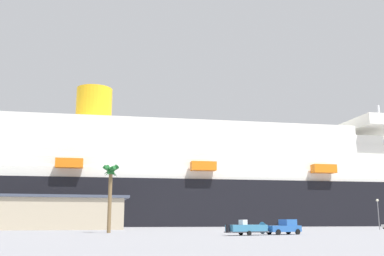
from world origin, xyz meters
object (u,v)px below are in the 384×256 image
object	(u,v)px
small_boat_on_trailer	(250,228)
parked_car_black_coupe	(284,225)
street_lamp	(378,209)
palm_tree	(111,180)
cruise_ship	(202,184)
pickup_truck	(284,227)

from	to	relation	value
small_boat_on_trailer	parked_car_black_coupe	xyz separation A→B (m)	(26.97, 41.48, -0.13)
small_boat_on_trailer	street_lamp	bearing A→B (deg)	31.45
palm_tree	parked_car_black_coupe	distance (m)	51.54
small_boat_on_trailer	street_lamp	size ratio (longest dim) A/B	1.24
cruise_ship	parked_car_black_coupe	world-z (taller)	cruise_ship
cruise_ship	small_boat_on_trailer	size ratio (longest dim) A/B	33.85
pickup_truck	small_boat_on_trailer	distance (m)	6.24
cruise_ship	parked_car_black_coupe	bearing A→B (deg)	-84.59
pickup_truck	parked_car_black_coupe	size ratio (longest dim) A/B	1.22
palm_tree	cruise_ship	bearing A→B (deg)	61.97
small_boat_on_trailer	parked_car_black_coupe	bearing A→B (deg)	56.97
small_boat_on_trailer	street_lamp	xyz separation A→B (m)	(41.83, 25.58, 3.49)
cruise_ship	street_lamp	xyz separation A→B (m)	(19.69, -66.92, -10.09)
parked_car_black_coupe	pickup_truck	bearing A→B (deg)	-117.63
cruise_ship	pickup_truck	xyz separation A→B (m)	(-16.09, -90.97, -13.49)
pickup_truck	street_lamp	xyz separation A→B (m)	(35.78, 24.06, 3.40)
cruise_ship	pickup_truck	world-z (taller)	cruise_ship
small_boat_on_trailer	street_lamp	world-z (taller)	street_lamp
pickup_truck	small_boat_on_trailer	xyz separation A→B (m)	(-6.05, -1.52, -0.08)
palm_tree	street_lamp	world-z (taller)	palm_tree
cruise_ship	pickup_truck	size ratio (longest dim) A/B	47.17
cruise_ship	palm_tree	bearing A→B (deg)	-118.03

